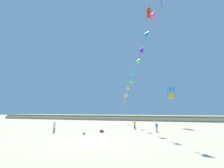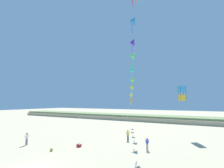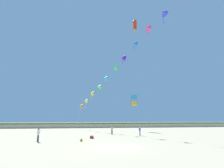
{
  "view_description": "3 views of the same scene",
  "coord_description": "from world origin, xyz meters",
  "px_view_note": "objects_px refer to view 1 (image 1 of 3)",
  "views": [
    {
      "loc": [
        8.8,
        -18.74,
        3.59
      ],
      "look_at": [
        -0.73,
        10.49,
        8.23
      ],
      "focal_mm": 28.0,
      "sensor_mm": 36.0,
      "label": 1
    },
    {
      "loc": [
        14.06,
        -10.1,
        6.07
      ],
      "look_at": [
        0.36,
        13.8,
        8.89
      ],
      "focal_mm": 28.0,
      "sensor_mm": 36.0,
      "label": 2
    },
    {
      "loc": [
        -3.49,
        -18.86,
        2.89
      ],
      "look_at": [
        1.05,
        8.19,
        8.42
      ],
      "focal_mm": 28.0,
      "sensor_mm": 36.0,
      "label": 3
    }
  ],
  "objects_px": {
    "person_near_left": "(135,124)",
    "person_mid_center": "(157,127)",
    "beach_cooler": "(102,131)",
    "beach_ball": "(84,133)",
    "large_kite_low_lead": "(171,93)",
    "person_near_right": "(54,127)",
    "large_kite_mid_trail": "(149,14)"
  },
  "relations": [
    {
      "from": "person_near_right",
      "to": "beach_ball",
      "type": "bearing_deg",
      "value": -3.92
    },
    {
      "from": "person_near_left",
      "to": "large_kite_low_lead",
      "type": "height_order",
      "value": "large_kite_low_lead"
    },
    {
      "from": "beach_cooler",
      "to": "large_kite_low_lead",
      "type": "bearing_deg",
      "value": 52.72
    },
    {
      "from": "person_near_right",
      "to": "beach_ball",
      "type": "height_order",
      "value": "person_near_right"
    },
    {
      "from": "person_near_left",
      "to": "person_mid_center",
      "type": "relative_size",
      "value": 1.06
    },
    {
      "from": "beach_cooler",
      "to": "beach_ball",
      "type": "bearing_deg",
      "value": -115.19
    },
    {
      "from": "person_near_left",
      "to": "person_mid_center",
      "type": "distance_m",
      "value": 5.75
    },
    {
      "from": "person_near_right",
      "to": "person_mid_center",
      "type": "distance_m",
      "value": 16.76
    },
    {
      "from": "person_near_right",
      "to": "beach_cooler",
      "type": "xyz_separation_m",
      "value": [
        7.09,
        2.94,
        -0.76
      ]
    },
    {
      "from": "large_kite_mid_trail",
      "to": "person_mid_center",
      "type": "bearing_deg",
      "value": 51.16
    },
    {
      "from": "person_mid_center",
      "to": "beach_cooler",
      "type": "distance_m",
      "value": 9.12
    },
    {
      "from": "person_mid_center",
      "to": "beach_cooler",
      "type": "relative_size",
      "value": 2.71
    },
    {
      "from": "person_mid_center",
      "to": "large_kite_low_lead",
      "type": "bearing_deg",
      "value": 77.23
    },
    {
      "from": "person_near_left",
      "to": "beach_ball",
      "type": "distance_m",
      "value": 11.56
    },
    {
      "from": "large_kite_low_lead",
      "to": "beach_cooler",
      "type": "distance_m",
      "value": 20.08
    },
    {
      "from": "large_kite_low_lead",
      "to": "person_near_left",
      "type": "bearing_deg",
      "value": -130.78
    },
    {
      "from": "person_near_left",
      "to": "person_near_right",
      "type": "relative_size",
      "value": 0.98
    },
    {
      "from": "person_mid_center",
      "to": "beach_ball",
      "type": "xyz_separation_m",
      "value": [
        -10.17,
        -6.24,
        -0.72
      ]
    },
    {
      "from": "person_near_right",
      "to": "beach_ball",
      "type": "distance_m",
      "value": 5.6
    },
    {
      "from": "large_kite_low_lead",
      "to": "beach_ball",
      "type": "distance_m",
      "value": 23.48
    },
    {
      "from": "person_near_left",
      "to": "large_kite_mid_trail",
      "type": "height_order",
      "value": "large_kite_mid_trail"
    },
    {
      "from": "person_near_right",
      "to": "large_kite_mid_trail",
      "type": "relative_size",
      "value": 0.66
    },
    {
      "from": "person_mid_center",
      "to": "large_kite_mid_trail",
      "type": "xyz_separation_m",
      "value": [
        -0.6,
        -0.74,
        19.92
      ]
    },
    {
      "from": "large_kite_mid_trail",
      "to": "beach_ball",
      "type": "relative_size",
      "value": 7.06
    },
    {
      "from": "person_near_left",
      "to": "person_near_right",
      "type": "bearing_deg",
      "value": -139.72
    },
    {
      "from": "large_kite_low_lead",
      "to": "beach_ball",
      "type": "bearing_deg",
      "value": -125.3
    },
    {
      "from": "beach_ball",
      "to": "large_kite_low_lead",
      "type": "bearing_deg",
      "value": 54.7
    },
    {
      "from": "large_kite_low_lead",
      "to": "person_mid_center",
      "type": "bearing_deg",
      "value": -102.77
    },
    {
      "from": "large_kite_low_lead",
      "to": "person_near_right",
      "type": "bearing_deg",
      "value": -135.95
    },
    {
      "from": "person_near_left",
      "to": "beach_ball",
      "type": "relative_size",
      "value": 4.56
    },
    {
      "from": "person_near_right",
      "to": "beach_cooler",
      "type": "bearing_deg",
      "value": 22.53
    },
    {
      "from": "person_mid_center",
      "to": "large_kite_mid_trail",
      "type": "bearing_deg",
      "value": -128.84
    }
  ]
}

